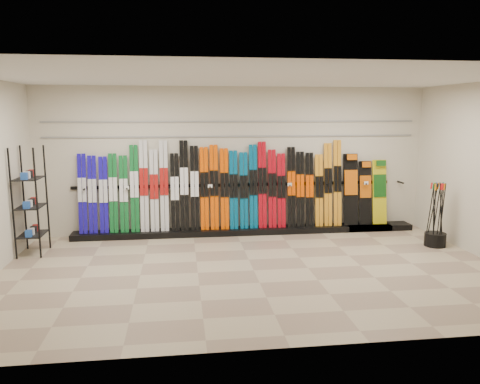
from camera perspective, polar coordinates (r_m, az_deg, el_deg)
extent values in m
plane|color=gray|center=(7.55, 1.69, -9.53)|extent=(8.00, 8.00, 0.00)
plane|color=beige|center=(9.66, -0.59, 3.85)|extent=(8.00, 0.00, 8.00)
plane|color=silver|center=(7.15, 1.81, 13.82)|extent=(8.00, 8.00, 0.00)
cube|color=black|center=(9.72, 0.90, -4.74)|extent=(8.00, 0.40, 0.12)
cube|color=#190EA7|center=(9.69, -18.67, -0.21)|extent=(0.17, 0.21, 1.57)
cube|color=#190EA7|center=(9.65, -17.54, -0.30)|extent=(0.17, 0.20, 1.53)
cube|color=#190EA7|center=(9.62, -16.30, -0.34)|extent=(0.17, 0.20, 1.51)
cube|color=#0F6227|center=(9.59, -15.19, -0.14)|extent=(0.17, 0.20, 1.57)
cube|color=#0F6227|center=(9.56, -13.98, -0.25)|extent=(0.17, 0.20, 1.52)
cube|color=#0F6227|center=(9.54, -12.74, 0.40)|extent=(0.17, 0.22, 1.73)
cube|color=silver|center=(9.52, -11.62, 0.69)|extent=(0.17, 0.23, 1.82)
cube|color=silver|center=(9.51, -10.42, 0.16)|extent=(0.17, 0.21, 1.63)
cube|color=silver|center=(9.50, -9.24, 0.73)|extent=(0.17, 0.23, 1.81)
cube|color=black|center=(9.50, -7.95, -0.02)|extent=(0.17, 0.20, 1.56)
cube|color=black|center=(9.49, -6.82, 0.78)|extent=(0.17, 0.23, 1.81)
cube|color=black|center=(9.50, -5.55, 0.48)|extent=(0.17, 0.22, 1.70)
cube|color=#EC4D00|center=(9.51, -4.37, 0.41)|extent=(0.17, 0.22, 1.67)
cube|color=#EC4D00|center=(9.52, -3.17, 0.57)|extent=(0.17, 0.22, 1.72)
cube|color=#EC4D00|center=(9.54, -1.91, 0.38)|extent=(0.17, 0.21, 1.64)
cube|color=#02517C|center=(9.56, -0.78, 0.26)|extent=(0.17, 0.21, 1.60)
cube|color=#02517C|center=(9.58, 0.47, 0.17)|extent=(0.17, 0.20, 1.56)
cube|color=#02517C|center=(9.61, 1.63, 0.66)|extent=(0.17, 0.22, 1.71)
cube|color=#A70714|center=(9.64, 2.74, 0.86)|extent=(0.17, 0.23, 1.77)
cube|color=#A70714|center=(9.68, 3.95, 0.39)|extent=(0.17, 0.21, 1.61)
cube|color=#A70714|center=(9.72, 5.07, 0.18)|extent=(0.17, 0.20, 1.53)
cube|color=black|center=(9.77, 6.28, 0.58)|extent=(0.17, 0.22, 1.66)
cube|color=black|center=(9.81, 7.36, 0.32)|extent=(0.17, 0.20, 1.56)
cube|color=black|center=(9.87, 8.47, 0.28)|extent=(0.17, 0.20, 1.54)
cube|color=orange|center=(9.92, 9.62, 0.19)|extent=(0.17, 0.20, 1.50)
cube|color=orange|center=(9.98, 10.68, 0.88)|extent=(0.17, 0.22, 1.73)
cube|color=orange|center=(10.04, 11.80, 1.08)|extent=(0.17, 0.23, 1.79)
cube|color=black|center=(10.18, 13.34, 0.31)|extent=(0.31, 0.23, 1.50)
cube|color=black|center=(10.30, 15.01, -0.10)|extent=(0.27, 0.21, 1.34)
cube|color=gold|center=(10.43, 16.64, 0.00)|extent=(0.31, 0.21, 1.37)
cube|color=black|center=(8.98, -24.20, -0.99)|extent=(0.40, 0.60, 1.91)
cylinder|color=black|center=(9.56, 22.68, -5.36)|extent=(0.39, 0.39, 0.25)
cylinder|color=black|center=(9.45, 22.10, -2.48)|extent=(0.14, 0.04, 1.18)
cylinder|color=black|center=(9.34, 22.52, -2.64)|extent=(0.06, 0.07, 1.18)
cylinder|color=black|center=(9.50, 23.34, -2.49)|extent=(0.03, 0.02, 1.18)
cylinder|color=black|center=(9.58, 23.32, -2.40)|extent=(0.14, 0.04, 1.18)
cylinder|color=black|center=(9.43, 23.14, -2.56)|extent=(0.09, 0.07, 1.18)
cylinder|color=black|center=(9.47, 22.78, -2.49)|extent=(0.06, 0.12, 1.18)
cylinder|color=black|center=(9.51, 22.63, -2.44)|extent=(0.09, 0.09, 1.18)
cylinder|color=black|center=(9.44, 22.36, -2.50)|extent=(0.10, 0.15, 1.17)
cylinder|color=black|center=(9.42, 23.29, -2.59)|extent=(0.08, 0.11, 1.18)
cylinder|color=black|center=(9.43, 23.41, -2.58)|extent=(0.16, 0.15, 1.17)
cube|color=gray|center=(9.60, -0.58, 6.80)|extent=(7.60, 0.02, 0.03)
cube|color=gray|center=(9.59, -0.59, 8.59)|extent=(7.60, 0.02, 0.03)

